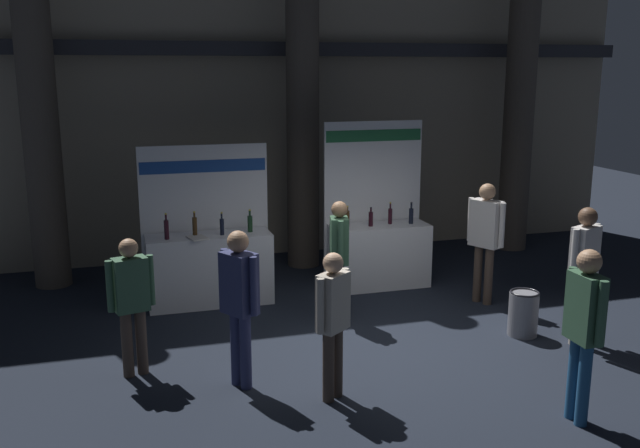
# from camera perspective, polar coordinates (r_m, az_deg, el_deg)

# --- Properties ---
(ground_plane) EXTENTS (26.41, 26.41, 0.00)m
(ground_plane) POSITION_cam_1_polar(r_m,az_deg,el_deg) (8.91, 5.05, -9.82)
(ground_plane) COLOR black
(hall_colonnade) EXTENTS (13.21, 1.43, 6.79)m
(hall_colonnade) POSITION_cam_1_polar(r_m,az_deg,el_deg) (12.62, -2.44, 12.18)
(hall_colonnade) COLOR tan
(hall_colonnade) RESTS_ON ground_plane
(exhibitor_booth_0) EXTENTS (1.89, 0.72, 2.32)m
(exhibitor_booth_0) POSITION_cam_1_polar(r_m,az_deg,el_deg) (10.30, -9.11, -3.16)
(exhibitor_booth_0) COLOR white
(exhibitor_booth_0) RESTS_ON ground_plane
(exhibitor_booth_1) EXTENTS (1.63, 0.66, 2.60)m
(exhibitor_booth_1) POSITION_cam_1_polar(r_m,az_deg,el_deg) (11.02, 4.82, -1.91)
(exhibitor_booth_1) COLOR white
(exhibitor_booth_1) RESTS_ON ground_plane
(trash_bin) EXTENTS (0.38, 0.38, 0.60)m
(trash_bin) POSITION_cam_1_polar(r_m,az_deg,el_deg) (9.43, 16.40, -7.07)
(trash_bin) COLOR slate
(trash_bin) RESTS_ON ground_plane
(visitor_1) EXTENTS (0.52, 0.31, 1.59)m
(visitor_1) POSITION_cam_1_polar(r_m,az_deg,el_deg) (7.99, -15.27, -5.77)
(visitor_1) COLOR #47382D
(visitor_1) RESTS_ON ground_plane
(visitor_2) EXTENTS (0.39, 0.57, 1.79)m
(visitor_2) POSITION_cam_1_polar(r_m,az_deg,el_deg) (10.34, 13.47, -0.62)
(visitor_2) COLOR #47382D
(visitor_2) RESTS_ON ground_plane
(visitor_3) EXTENTS (0.43, 0.37, 1.59)m
(visitor_3) POSITION_cam_1_polar(r_m,az_deg,el_deg) (7.17, 1.07, -7.54)
(visitor_3) COLOR #47382D
(visitor_3) RESTS_ON ground_plane
(visitor_4) EXTENTS (0.30, 0.48, 1.66)m
(visitor_4) POSITION_cam_1_polar(r_m,az_deg,el_deg) (9.43, 1.59, -2.22)
(visitor_4) COLOR #47382D
(visitor_4) RESTS_ON ground_plane
(visitor_5) EXTENTS (0.52, 0.34, 1.75)m
(visitor_5) POSITION_cam_1_polar(r_m,az_deg,el_deg) (9.18, 20.91, -3.08)
(visitor_5) COLOR #ADA393
(visitor_5) RESTS_ON ground_plane
(visitor_6) EXTENTS (0.23, 0.54, 1.75)m
(visitor_6) POSITION_cam_1_polar(r_m,az_deg,el_deg) (7.14, 20.92, -7.53)
(visitor_6) COLOR navy
(visitor_6) RESTS_ON ground_plane
(visitor_7) EXTENTS (0.41, 0.48, 1.75)m
(visitor_7) POSITION_cam_1_polar(r_m,az_deg,el_deg) (7.45, -6.66, -5.79)
(visitor_7) COLOR navy
(visitor_7) RESTS_ON ground_plane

